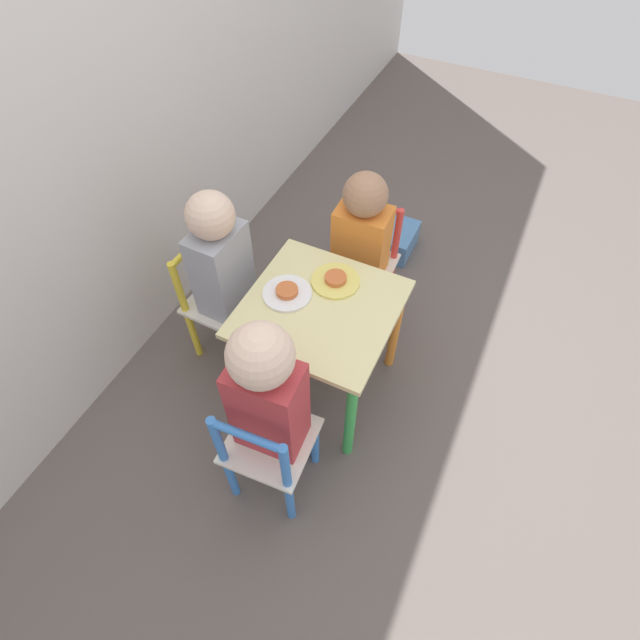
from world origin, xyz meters
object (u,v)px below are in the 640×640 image
object	(u,v)px
plate_right	(336,280)
storage_bin	(389,237)
chair_yellow	(221,303)
child_left	(270,397)
child_back	(226,270)
plate_back	(287,293)
child_right	(360,243)
kids_table	(320,323)
chair_red	(362,267)
chair_blue	(268,450)

from	to	relation	value
plate_right	storage_bin	size ratio (longest dim) A/B	0.69
chair_yellow	child_left	xyz separation A→B (m)	(-0.39, -0.46, 0.23)
child_left	plate_right	xyz separation A→B (m)	(0.50, 0.03, -0.01)
child_back	storage_bin	size ratio (longest dim) A/B	3.22
child_back	plate_back	bearing A→B (deg)	-90.94
storage_bin	child_back	bearing A→B (deg)	158.64
child_back	chair_yellow	bearing A→B (deg)	90.00
plate_back	storage_bin	size ratio (longest dim) A/B	0.68
chair_yellow	child_right	xyz separation A→B (m)	(0.36, -0.42, 0.18)
kids_table	chair_red	distance (m)	0.46
chair_blue	plate_right	xyz separation A→B (m)	(0.56, 0.03, 0.22)
chair_yellow	chair_red	bearing A→B (deg)	-43.02
chair_red	child_back	bearing A→B (deg)	-132.48
plate_right	child_back	bearing A→B (deg)	106.26
chair_yellow	plate_back	xyz separation A→B (m)	(-0.01, -0.31, 0.22)
child_back	kids_table	bearing A→B (deg)	-90.00
kids_table	chair_red	bearing A→B (deg)	2.01
chair_blue	chair_yellow	bearing A→B (deg)	-47.87
chair_yellow	chair_red	world-z (taller)	same
plate_right	plate_back	bearing A→B (deg)	135.00
chair_red	storage_bin	distance (m)	0.48
plate_back	storage_bin	xyz separation A→B (m)	(0.87, -0.08, -0.43)
chair_yellow	child_right	size ratio (longest dim) A/B	0.72
chair_yellow	chair_blue	world-z (taller)	same
child_back	child_right	size ratio (longest dim) A/B	1.07
kids_table	child_right	distance (m)	0.38
child_left	plate_right	world-z (taller)	child_left
plate_right	kids_table	bearing A→B (deg)	180.00
plate_right	storage_bin	world-z (taller)	plate_right
chair_red	storage_bin	world-z (taller)	chair_red
chair_yellow	child_back	distance (m)	0.22
plate_back	storage_bin	bearing A→B (deg)	-5.40
child_right	chair_red	bearing A→B (deg)	90.00
child_back	child_right	world-z (taller)	child_back
chair_blue	child_back	distance (m)	0.64
storage_bin	plate_back	bearing A→B (deg)	174.60
kids_table	storage_bin	world-z (taller)	kids_table
plate_right	storage_bin	distance (m)	0.86
child_back	storage_bin	distance (m)	1.01
chair_red	child_left	distance (m)	0.85
kids_table	chair_blue	xyz separation A→B (m)	(-0.44, -0.03, -0.13)
child_right	child_left	distance (m)	0.76
child_right	plate_right	xyz separation A→B (m)	(-0.25, -0.01, 0.04)
child_left	storage_bin	distance (m)	1.33
kids_table	storage_bin	bearing A→B (deg)	2.64
child_back	plate_right	bearing A→B (deg)	-71.79
chair_blue	plate_right	world-z (taller)	chair_blue
child_back	plate_back	xyz separation A→B (m)	(-0.01, -0.25, 0.01)
kids_table	storage_bin	size ratio (longest dim) A/B	2.02
chair_yellow	child_back	bearing A→B (deg)	-90.00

